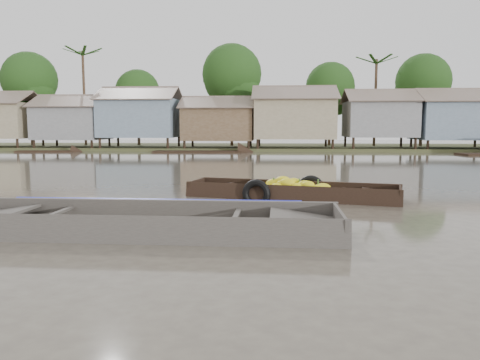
{
  "coord_description": "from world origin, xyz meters",
  "views": [
    {
      "loc": [
        0.63,
        -10.03,
        2.08
      ],
      "look_at": [
        -0.11,
        0.93,
        0.8
      ],
      "focal_mm": 35.0,
      "sensor_mm": 36.0,
      "label": 1
    }
  ],
  "objects": [
    {
      "name": "riverbank",
      "position": [
        3.03,
        31.86,
        3.07
      ],
      "size": [
        120.0,
        12.47,
        10.22
      ],
      "color": "#384723",
      "rests_on": "ground"
    },
    {
      "name": "ground",
      "position": [
        0.0,
        0.0,
        0.0
      ],
      "size": [
        120.0,
        120.0,
        0.0
      ],
      "primitive_type": "plane",
      "color": "#4D443B",
      "rests_on": "ground"
    },
    {
      "name": "viewer_boat",
      "position": [
        -1.86,
        -1.13,
        0.07
      ],
      "size": [
        7.82,
        2.16,
        0.63
      ],
      "rotation": [
        0.0,
        0.0,
        -0.01
      ],
      "color": "#403A36",
      "rests_on": "ground"
    },
    {
      "name": "distant_boats",
      "position": [
        13.73,
        23.83,
        0.23
      ],
      "size": [
        45.38,
        15.97,
        1.38
      ],
      "color": "black",
      "rests_on": "ground"
    },
    {
      "name": "banana_boat",
      "position": [
        1.14,
        3.44,
        0.17
      ],
      "size": [
        6.25,
        2.87,
        0.86
      ],
      "rotation": [
        0.0,
        0.0,
        -0.24
      ],
      "color": "black",
      "rests_on": "ground"
    }
  ]
}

